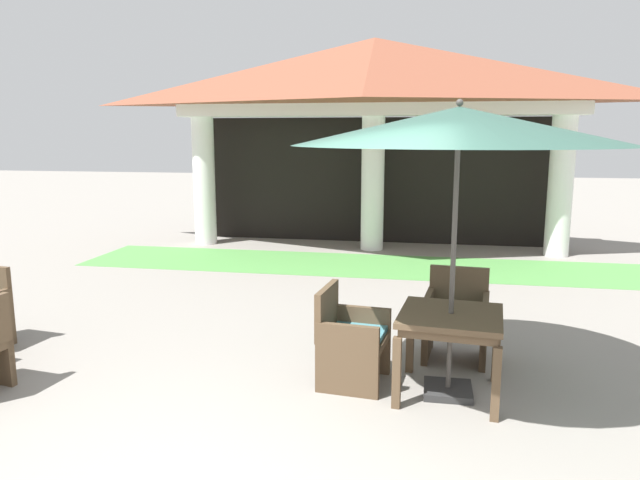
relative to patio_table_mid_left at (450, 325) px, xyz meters
The scene contains 6 objects.
background_pavilion 7.21m from the patio_table_mid_left, 101.17° to the left, with size 8.23×2.93×4.08m.
lawn_strip 5.26m from the patio_table_mid_left, 104.54° to the left, with size 10.03×1.89×0.01m, color #519347.
patio_table_mid_left is the anchor object (origin of this frame).
patio_umbrella_mid_left 1.69m from the patio_table_mid_left, 90.00° to the right, with size 2.78×2.78×2.57m.
patio_chair_mid_left_north 0.93m from the patio_table_mid_left, 83.80° to the left, with size 0.69×0.65×0.92m.
patio_chair_mid_left_west 0.93m from the patio_table_mid_left, behind, with size 0.64×0.69×0.90m.
Camera 1 is at (1.08, -3.10, 2.29)m, focal length 32.93 mm.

